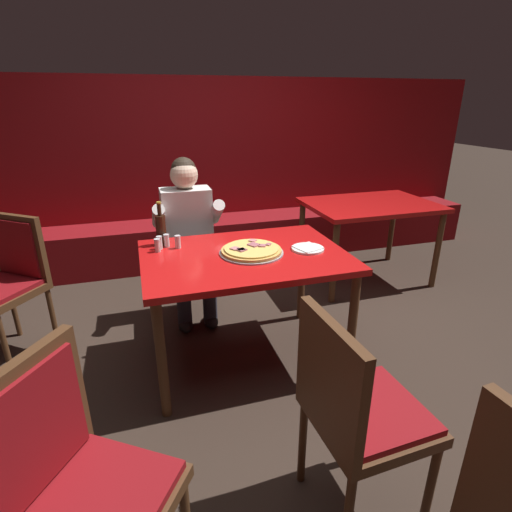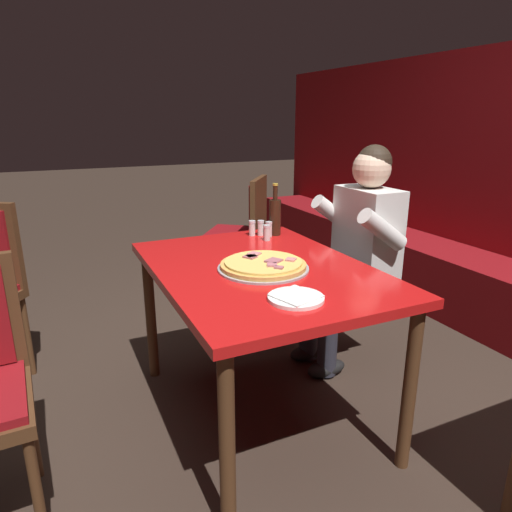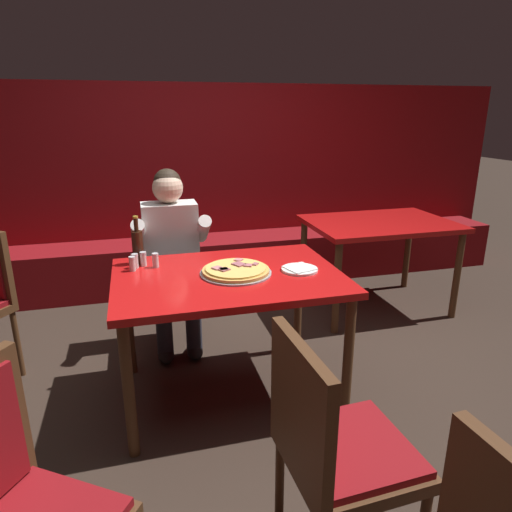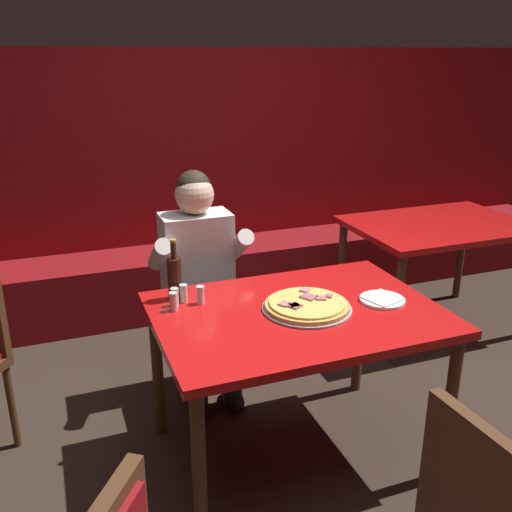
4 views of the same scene
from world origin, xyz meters
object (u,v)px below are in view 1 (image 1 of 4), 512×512
at_px(pizza, 251,251).
at_px(plate_white_paper, 308,248).
at_px(diner_seated_blue_shirt, 189,234).
at_px(dining_chair_far_right, 72,482).
at_px(shaker_oregano, 160,243).
at_px(dining_chair_near_right, 354,405).
at_px(main_dining_table, 245,266).
at_px(dining_chair_side_aisle, 8,276).
at_px(beer_bottle, 161,229).
at_px(shaker_black_pepper, 157,246).
at_px(background_dining_table, 370,212).
at_px(shaker_red_pepper_flakes, 167,241).
at_px(shaker_parmesan, 178,242).

relative_size(pizza, plate_white_paper, 1.92).
height_order(diner_seated_blue_shirt, dining_chair_far_right, diner_seated_blue_shirt).
bearing_deg(shaker_oregano, dining_chair_far_right, -104.75).
relative_size(diner_seated_blue_shirt, dining_chair_near_right, 1.33).
height_order(main_dining_table, dining_chair_side_aisle, dining_chair_side_aisle).
xyz_separation_m(main_dining_table, beer_bottle, (-0.48, 0.32, 0.19)).
bearing_deg(shaker_black_pepper, dining_chair_far_right, -104.62).
relative_size(main_dining_table, dining_chair_far_right, 1.28).
bearing_deg(background_dining_table, main_dining_table, -148.00).
height_order(beer_bottle, shaker_oregano, beer_bottle).
bearing_deg(plate_white_paper, diner_seated_blue_shirt, 131.15).
distance_m(shaker_black_pepper, diner_seated_blue_shirt, 0.59).
bearing_deg(shaker_oregano, shaker_red_pepper_flakes, 29.10).
xyz_separation_m(pizza, shaker_oregano, (-0.55, 0.25, 0.02)).
bearing_deg(diner_seated_blue_shirt, shaker_black_pepper, -117.48).
xyz_separation_m(main_dining_table, dining_chair_near_right, (0.11, -1.19, -0.12)).
bearing_deg(pizza, shaker_black_pepper, 160.29).
xyz_separation_m(beer_bottle, shaker_oregano, (-0.02, -0.08, -0.07)).
bearing_deg(dining_chair_near_right, shaker_red_pepper_flakes, 111.30).
bearing_deg(diner_seated_blue_shirt, pizza, -67.50).
relative_size(dining_chair_near_right, dining_chair_far_right, 0.97).
distance_m(plate_white_paper, shaker_red_pepper_flakes, 0.92).
height_order(shaker_red_pepper_flakes, shaker_black_pepper, same).
distance_m(pizza, diner_seated_blue_shirt, 0.78).
height_order(shaker_red_pepper_flakes, dining_chair_near_right, dining_chair_near_right).
xyz_separation_m(pizza, dining_chair_far_right, (-0.94, -1.24, -0.20)).
height_order(plate_white_paper, shaker_red_pepper_flakes, shaker_red_pepper_flakes).
bearing_deg(main_dining_table, dining_chair_side_aisle, 159.26).
xyz_separation_m(beer_bottle, background_dining_table, (1.96, 0.60, -0.20)).
xyz_separation_m(pizza, shaker_parmesan, (-0.43, 0.23, 0.02)).
height_order(main_dining_table, pizza, pizza).
relative_size(beer_bottle, shaker_parmesan, 3.40).
height_order(dining_chair_near_right, background_dining_table, dining_chair_near_right).
relative_size(main_dining_table, pizza, 3.15).
distance_m(pizza, shaker_black_pepper, 0.60).
height_order(pizza, background_dining_table, pizza).
xyz_separation_m(shaker_oregano, background_dining_table, (1.98, 0.68, -0.13)).
height_order(plate_white_paper, background_dining_table, plate_white_paper).
bearing_deg(plate_white_paper, dining_chair_side_aisle, 162.10).
xyz_separation_m(dining_chair_near_right, dining_chair_far_right, (-1.01, -0.06, 0.02)).
xyz_separation_m(main_dining_table, shaker_oregano, (-0.50, 0.24, 0.12)).
height_order(shaker_oregano, dining_chair_far_right, dining_chair_far_right).
distance_m(plate_white_paper, dining_chair_near_right, 1.20).
distance_m(shaker_black_pepper, background_dining_table, 2.13).
bearing_deg(shaker_black_pepper, shaker_parmesan, 12.28).
bearing_deg(dining_chair_near_right, beer_bottle, 111.49).
relative_size(pizza, beer_bottle, 1.38).
relative_size(main_dining_table, shaker_parmesan, 14.78).
bearing_deg(dining_chair_side_aisle, background_dining_table, 6.91).
bearing_deg(plate_white_paper, main_dining_table, 173.12).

